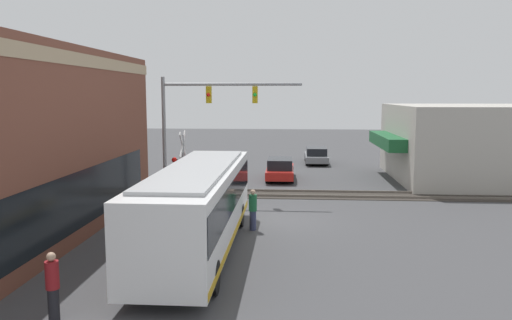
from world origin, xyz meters
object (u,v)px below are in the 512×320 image
parked_car_red (280,170)px  pedestrian_by_lamp (53,286)px  pedestrian_near_bus (253,209)px  city_bus (198,205)px  parked_car_grey (316,156)px  crossing_signal (183,160)px

parked_car_red → pedestrian_by_lamp: bearing=166.4°
pedestrian_by_lamp → pedestrian_near_bus: bearing=-26.2°
parked_car_red → city_bus: bearing=170.6°
parked_car_grey → pedestrian_near_bus: bearing=170.1°
crossing_signal → pedestrian_near_bus: bearing=-141.0°
city_bus → pedestrian_near_bus: bearing=-30.2°
city_bus → crossing_signal: 8.33m
city_bus → parked_car_grey: city_bus is taller
city_bus → crossing_signal: (7.99, 2.30, 0.56)m
pedestrian_by_lamp → pedestrian_near_bus: size_ratio=1.03×
crossing_signal → pedestrian_by_lamp: size_ratio=2.12×
parked_car_grey → pedestrian_by_lamp: (-29.70, 8.01, 0.28)m
pedestrian_near_bus → city_bus: bearing=149.8°
city_bus → parked_car_red: 15.90m
city_bus → pedestrian_by_lamp: (-5.85, 2.61, -0.82)m
crossing_signal → parked_car_grey: crossing_signal is taller
crossing_signal → pedestrian_near_bus: crossing_signal is taller
parked_car_grey → pedestrian_by_lamp: 30.77m
city_bus → pedestrian_by_lamp: 6.46m
parked_car_red → pedestrian_near_bus: 12.68m
city_bus → crossing_signal: size_ratio=2.99×
crossing_signal → pedestrian_near_bus: (-4.99, -4.04, -1.41)m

